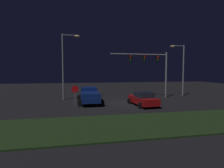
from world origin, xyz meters
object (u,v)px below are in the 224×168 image
Objects in this scene: pickup_truck at (89,95)px; street_lamp_left at (66,59)px; stop_sign at (75,92)px; street_lamp_right at (181,64)px; traffic_signal_gantry at (150,63)px; car_sedan at (143,99)px.

street_lamp_left is at bearing 38.37° from pickup_truck.
street_lamp_right is at bearing 18.15° from stop_sign.
traffic_signal_gantry reaches higher than pickup_truck.
pickup_truck is 6.22m from street_lamp_left.
stop_sign is (-10.48, -4.48, -3.34)m from traffic_signal_gantry.
car_sedan is 0.54× the size of traffic_signal_gantry.
street_lamp_left is 6.48m from stop_sign.
car_sedan is at bearing -9.02° from stop_sign.
pickup_truck is 10.04m from traffic_signal_gantry.
street_lamp_left is 1.13× the size of street_lamp_right.
traffic_signal_gantry is (3.21, 5.63, 4.16)m from car_sedan.
street_lamp_left is at bearing 48.71° from car_sedan.
pickup_truck is at bearing 44.73° from stop_sign.
traffic_signal_gantry is 11.87m from stop_sign.
pickup_truck is 14.86m from street_lamp_right.
traffic_signal_gantry is at bearing -172.89° from street_lamp_right.
car_sedan is 7.70m from traffic_signal_gantry.
traffic_signal_gantry is 3.73× the size of stop_sign.
traffic_signal_gantry reaches higher than car_sedan.
street_lamp_right is 16.74m from stop_sign.
traffic_signal_gantry is 0.96× the size of street_lamp_left.
car_sedan is 11.43m from street_lamp_left.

